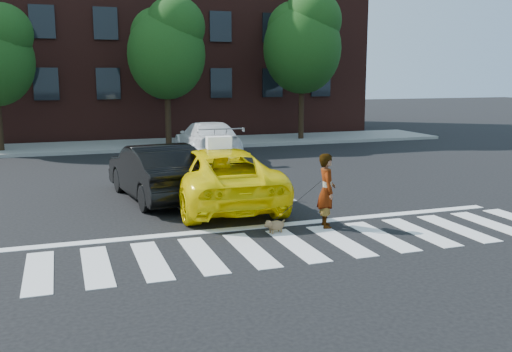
# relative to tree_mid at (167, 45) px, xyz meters

# --- Properties ---
(ground) EXTENTS (120.00, 120.00, 0.00)m
(ground) POSITION_rel_tree_mid_xyz_m (-0.53, -17.00, -4.85)
(ground) COLOR black
(ground) RESTS_ON ground
(crosswalk) EXTENTS (13.00, 2.40, 0.01)m
(crosswalk) POSITION_rel_tree_mid_xyz_m (-0.53, -17.00, -4.85)
(crosswalk) COLOR silver
(crosswalk) RESTS_ON ground
(stop_line) EXTENTS (12.00, 0.30, 0.01)m
(stop_line) POSITION_rel_tree_mid_xyz_m (-0.53, -15.40, -4.85)
(stop_line) COLOR silver
(stop_line) RESTS_ON ground
(sidewalk_far) EXTENTS (30.00, 4.00, 0.15)m
(sidewalk_far) POSITION_rel_tree_mid_xyz_m (-0.53, 0.50, -4.78)
(sidewalk_far) COLOR slate
(sidewalk_far) RESTS_ON ground
(building) EXTENTS (26.00, 10.00, 12.00)m
(building) POSITION_rel_tree_mid_xyz_m (-0.53, 8.00, 1.15)
(building) COLOR #3E1B16
(building) RESTS_ON ground
(tree_mid) EXTENTS (3.69, 3.69, 7.10)m
(tree_mid) POSITION_rel_tree_mid_xyz_m (0.00, 0.00, 0.00)
(tree_mid) COLOR black
(tree_mid) RESTS_ON ground
(tree_right) EXTENTS (4.00, 4.00, 7.70)m
(tree_right) POSITION_rel_tree_mid_xyz_m (7.00, -0.00, 0.41)
(tree_right) COLOR black
(tree_right) RESTS_ON ground
(taxi) EXTENTS (2.75, 5.67, 1.55)m
(taxi) POSITION_rel_tree_mid_xyz_m (-1.08, -12.81, -4.07)
(taxi) COLOR #FFE205
(taxi) RESTS_ON ground
(black_sedan) EXTENTS (2.28, 4.96, 1.58)m
(black_sedan) POSITION_rel_tree_mid_xyz_m (-2.53, -11.58, -4.06)
(black_sedan) COLOR black
(black_sedan) RESTS_ON ground
(white_suv) EXTENTS (2.31, 5.32, 1.52)m
(white_suv) POSITION_rel_tree_mid_xyz_m (0.87, -4.09, -4.09)
(white_suv) COLOR white
(white_suv) RESTS_ON ground
(woman) EXTENTS (0.56, 0.71, 1.72)m
(woman) POSITION_rel_tree_mid_xyz_m (0.68, -15.90, -3.99)
(woman) COLOR #999999
(woman) RESTS_ON ground
(dog) EXTENTS (0.55, 0.31, 0.32)m
(dog) POSITION_rel_tree_mid_xyz_m (-0.65, -16.01, -4.67)
(dog) COLOR #826142
(dog) RESTS_ON ground
(taxi_sign) EXTENTS (0.66, 0.30, 0.32)m
(taxi_sign) POSITION_rel_tree_mid_xyz_m (-1.08, -13.01, -3.14)
(taxi_sign) COLOR white
(taxi_sign) RESTS_ON taxi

